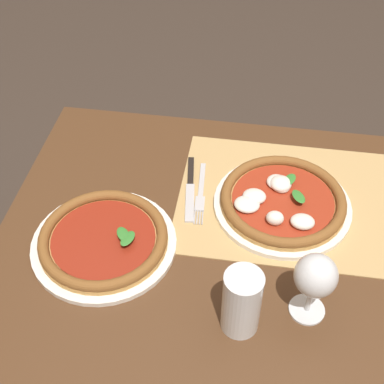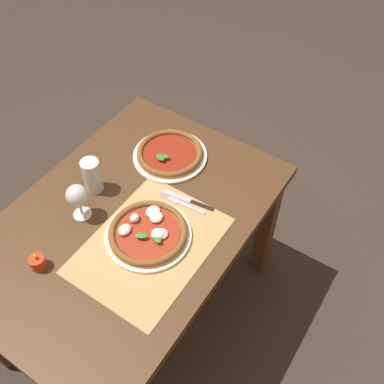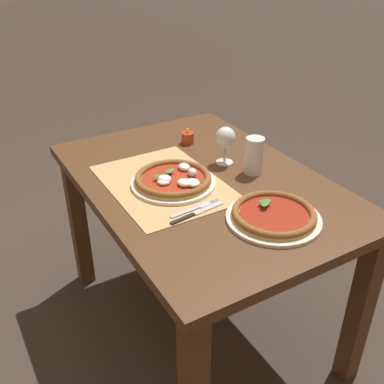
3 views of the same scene
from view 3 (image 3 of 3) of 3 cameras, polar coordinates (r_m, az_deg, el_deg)
name	(u,v)px [view 3 (image 3 of 3)]	position (r m, az deg, el deg)	size (l,w,h in m)	color
ground_plane	(200,320)	(2.16, 1.05, -15.91)	(24.00, 24.00, 0.00)	#382D26
dining_table	(202,205)	(1.76, 1.24, -1.63)	(1.20, 0.83, 0.74)	#4C301C
paper_placemat	(164,183)	(1.68, -3.62, 1.13)	(0.54, 0.40, 0.00)	tan
pizza_near	(174,180)	(1.66, -2.36, 1.59)	(0.31, 0.31, 0.05)	silver
pizza_far	(274,215)	(1.48, 10.34, -2.93)	(0.31, 0.31, 0.04)	silver
wine_glass	(225,139)	(1.79, 4.27, 6.74)	(0.08, 0.08, 0.16)	silver
pint_glass	(254,156)	(1.74, 7.90, 4.51)	(0.07, 0.07, 0.15)	silver
fork	(196,208)	(1.52, 0.52, -2.06)	(0.03, 0.20, 0.00)	#B7B7BC
knife	(197,213)	(1.49, 0.68, -2.64)	(0.04, 0.22, 0.01)	black
votive_candle	(188,138)	(2.00, -0.54, 6.85)	(0.06, 0.06, 0.07)	#B23819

